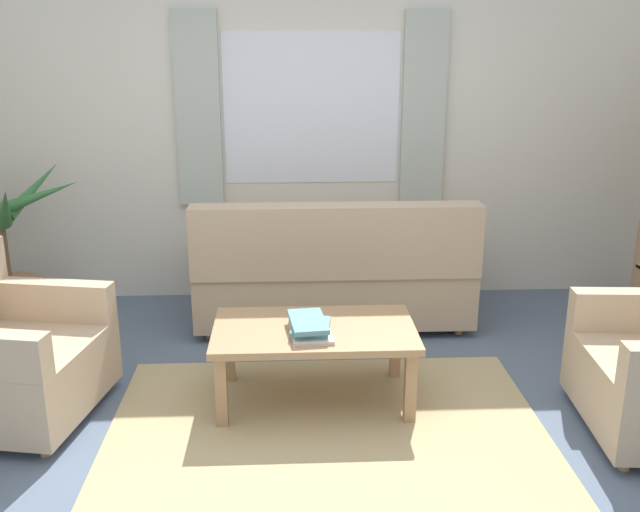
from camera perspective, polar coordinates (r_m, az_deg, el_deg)
ground_plane at (r=3.64m, az=0.67°, el=-14.95°), size 6.24×6.24×0.00m
wall_back at (r=5.38m, az=-0.70°, el=10.32°), size 5.32×0.12×2.60m
window_with_curtains at (r=5.28m, az=-0.68°, el=11.83°), size 1.98×0.07×1.40m
area_rug at (r=3.64m, az=0.67°, el=-14.87°), size 2.25×1.86×0.01m
couch at (r=4.91m, az=1.10°, el=-1.48°), size 1.90×0.82×0.92m
armchair_left at (r=4.08m, az=-24.39°, el=-7.29°), size 0.96×0.97×0.88m
coffee_table at (r=3.86m, az=-0.47°, el=-6.59°), size 1.10×0.64×0.44m
book_stack_on_table at (r=3.75m, az=-0.84°, el=-5.75°), size 0.24×0.36×0.08m
potted_plant at (r=5.36m, az=-24.21°, el=-0.58°), size 1.09×0.95×1.13m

